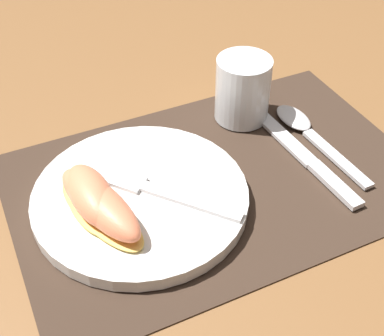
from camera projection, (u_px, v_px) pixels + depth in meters
name	position (u px, v px, depth m)	size (l,w,h in m)	color
ground_plane	(217.00, 180.00, 0.63)	(3.00, 3.00, 0.00)	brown
placemat	(217.00, 179.00, 0.63)	(0.47, 0.31, 0.00)	#38281E
plate	(141.00, 198.00, 0.59)	(0.24, 0.24, 0.02)	white
juice_glass	(242.00, 93.00, 0.69)	(0.07, 0.07, 0.08)	silver
knife	(305.00, 157.00, 0.65)	(0.03, 0.20, 0.01)	silver
spoon	(304.00, 128.00, 0.69)	(0.04, 0.18, 0.01)	silver
fork	(149.00, 188.00, 0.59)	(0.14, 0.16, 0.00)	silver
citrus_wedge_0	(90.00, 194.00, 0.56)	(0.05, 0.10, 0.04)	#F7C656
citrus_wedge_1	(100.00, 205.00, 0.55)	(0.08, 0.14, 0.03)	#F7C656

